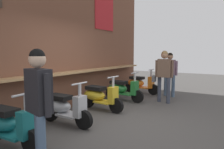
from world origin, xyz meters
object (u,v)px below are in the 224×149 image
object	(u,v)px
scooter_silver	(63,107)
shopper_passing	(39,98)
scooter_green	(122,89)
scooter_orange	(140,83)
scooter_yellow	(99,96)
scooter_teal	(8,124)
shopper_with_handbag	(164,71)
shopper_browsing	(170,70)

from	to	relation	value
scooter_silver	shopper_passing	world-z (taller)	shopper_passing
scooter_green	scooter_orange	distance (m)	1.45
scooter_green	scooter_silver	bearing A→B (deg)	-87.43
scooter_yellow	scooter_orange	distance (m)	2.76
scooter_teal	scooter_silver	xyz separation A→B (m)	(1.29, 0.00, 0.00)
scooter_orange	shopper_passing	bearing A→B (deg)	-77.03
scooter_green	shopper_with_handbag	world-z (taller)	shopper_with_handbag
scooter_yellow	scooter_green	distance (m)	1.31
scooter_teal	shopper_browsing	distance (m)	5.62
shopper_with_handbag	shopper_passing	bearing A→B (deg)	-10.92
scooter_yellow	scooter_silver	bearing A→B (deg)	-85.64
scooter_silver	scooter_green	world-z (taller)	same
scooter_yellow	scooter_green	bearing A→B (deg)	94.37
scooter_yellow	scooter_orange	bearing A→B (deg)	94.37
scooter_yellow	shopper_passing	distance (m)	3.10
scooter_green	shopper_with_handbag	bearing A→B (deg)	22.69
scooter_green	scooter_orange	world-z (taller)	same
scooter_teal	scooter_orange	bearing A→B (deg)	87.38
scooter_yellow	shopper_browsing	xyz separation A→B (m)	(2.82, -1.15, 0.58)
scooter_teal	scooter_yellow	bearing A→B (deg)	87.38
scooter_orange	shopper_browsing	size ratio (longest dim) A/B	0.89
scooter_silver	scooter_orange	world-z (taller)	same
scooter_silver	shopper_browsing	distance (m)	4.38
scooter_yellow	scooter_green	size ratio (longest dim) A/B	1.00
scooter_green	shopper_with_handbag	xyz separation A→B (m)	(0.46, -1.25, 0.61)
scooter_silver	shopper_passing	xyz separation A→B (m)	(-1.48, -1.05, 0.61)
scooter_teal	shopper_passing	bearing A→B (deg)	-13.02
scooter_teal	scooter_orange	world-z (taller)	same
scooter_orange	shopper_with_handbag	size ratio (longest dim) A/B	0.85
scooter_green	scooter_teal	bearing A→B (deg)	-87.43
scooter_yellow	shopper_passing	size ratio (longest dim) A/B	0.86
shopper_passing	shopper_browsing	bearing A→B (deg)	-167.52
scooter_teal	scooter_orange	distance (m)	5.42
scooter_teal	scooter_yellow	distance (m)	2.66
scooter_silver	shopper_with_handbag	xyz separation A→B (m)	(3.14, -1.25, 0.61)
scooter_green	shopper_passing	bearing A→B (deg)	-73.29
scooter_teal	scooter_yellow	world-z (taller)	same
shopper_browsing	scooter_yellow	bearing A→B (deg)	-28.82
shopper_with_handbag	scooter_teal	bearing A→B (deg)	-24.18
scooter_teal	shopper_browsing	size ratio (longest dim) A/B	0.89
scooter_teal	shopper_browsing	world-z (taller)	shopper_browsing
scooter_silver	scooter_green	xyz separation A→B (m)	(2.68, -0.00, 0.00)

